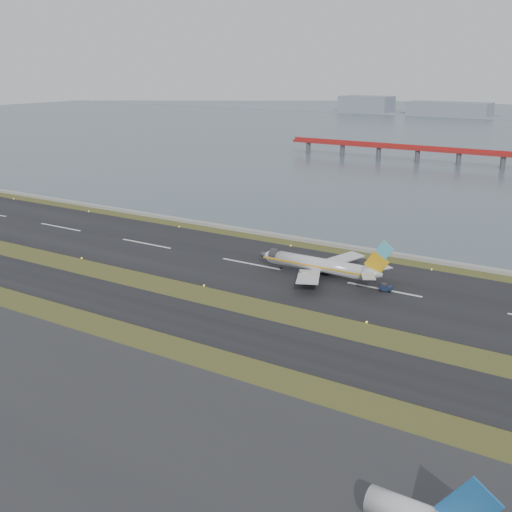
# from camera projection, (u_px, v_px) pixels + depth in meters

# --- Properties ---
(ground) EXTENTS (1000.00, 1000.00, 0.00)m
(ground) POSITION_uv_depth(u_px,v_px,m) (186.00, 295.00, 158.83)
(ground) COLOR #3A4A1A
(ground) RESTS_ON ground
(taxiway_strip) EXTENTS (1000.00, 18.00, 0.10)m
(taxiway_strip) POSITION_uv_depth(u_px,v_px,m) (153.00, 310.00, 149.15)
(taxiway_strip) COLOR black
(taxiway_strip) RESTS_ON ground
(runway_strip) EXTENTS (1000.00, 45.00, 0.10)m
(runway_strip) POSITION_uv_depth(u_px,v_px,m) (252.00, 264.00, 182.98)
(runway_strip) COLOR black
(runway_strip) RESTS_ON ground
(seawall) EXTENTS (1000.00, 2.50, 1.00)m
(seawall) POSITION_uv_depth(u_px,v_px,m) (302.00, 239.00, 207.02)
(seawall) COLOR gray
(seawall) RESTS_ON ground
(red_pier) EXTENTS (260.00, 5.00, 10.20)m
(red_pier) POSITION_uv_depth(u_px,v_px,m) (504.00, 155.00, 347.79)
(red_pier) COLOR #AB1F1D
(red_pier) RESTS_ON ground
(airliner) EXTENTS (38.52, 32.89, 12.80)m
(airliner) POSITION_uv_depth(u_px,v_px,m) (321.00, 265.00, 170.61)
(airliner) COLOR silver
(airliner) RESTS_ON ground
(pushback_tug) EXTENTS (3.41, 2.34, 2.01)m
(pushback_tug) POSITION_uv_depth(u_px,v_px,m) (385.00, 288.00, 161.01)
(pushback_tug) COLOR #15223B
(pushback_tug) RESTS_ON ground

